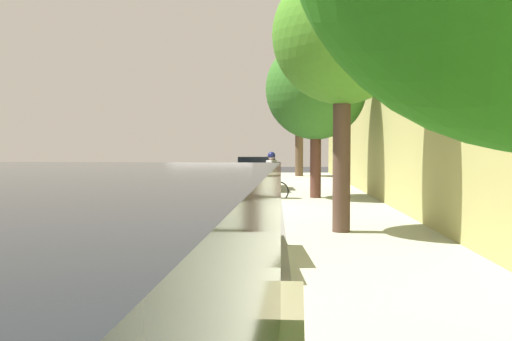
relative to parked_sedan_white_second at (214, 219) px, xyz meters
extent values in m
plane|color=#2E2E2E|center=(-0.87, 7.61, -0.75)|extent=(68.75, 68.75, 0.00)
cube|color=#ACB099|center=(2.97, 7.61, -0.69)|extent=(3.35, 42.97, 0.13)
cube|color=gray|center=(1.22, 7.61, -0.69)|extent=(0.16, 42.97, 0.13)
cube|color=white|center=(-3.45, -0.17, -0.75)|extent=(0.14, 2.20, 0.01)
cube|color=white|center=(-3.45, 4.03, -0.75)|extent=(0.14, 2.20, 0.01)
cube|color=white|center=(-3.45, 8.23, -0.75)|extent=(0.14, 2.20, 0.01)
cube|color=white|center=(-3.45, 12.43, -0.75)|extent=(0.14, 2.20, 0.01)
cube|color=white|center=(-3.45, 16.63, -0.75)|extent=(0.14, 2.20, 0.01)
cube|color=white|center=(-3.45, 20.83, -0.75)|extent=(0.14, 2.20, 0.01)
cube|color=white|center=(-3.45, 25.03, -0.75)|extent=(0.14, 2.20, 0.01)
cube|color=white|center=(-0.25, 7.61, -0.75)|extent=(0.12, 42.97, 0.01)
cube|color=tan|center=(4.90, 7.61, 1.98)|extent=(0.50, 42.97, 5.46)
cube|color=white|center=(0.00, 0.00, -0.15)|extent=(2.01, 4.50, 0.64)
cube|color=black|center=(0.00, 0.00, 0.47)|extent=(1.67, 2.19, 0.60)
cylinder|color=black|center=(0.73, 1.41, -0.42)|extent=(0.26, 0.67, 0.66)
cylinder|color=black|center=(-0.89, 1.31, -0.42)|extent=(0.26, 0.67, 0.66)
cylinder|color=black|center=(0.89, -1.31, -0.42)|extent=(0.26, 0.67, 0.66)
cylinder|color=black|center=(-0.73, -1.41, -0.42)|extent=(0.26, 0.67, 0.66)
cube|color=navy|center=(0.26, 15.14, -0.15)|extent=(1.95, 4.47, 0.64)
cube|color=black|center=(0.26, 15.14, 0.47)|extent=(1.64, 2.16, 0.60)
cylinder|color=black|center=(1.01, 16.53, -0.42)|extent=(0.25, 0.67, 0.66)
cylinder|color=black|center=(-0.61, 16.46, -0.42)|extent=(0.25, 0.67, 0.66)
cylinder|color=black|center=(1.13, 13.81, -0.42)|extent=(0.25, 0.67, 0.66)
cylinder|color=black|center=(-0.49, 13.74, -0.42)|extent=(0.25, 0.67, 0.66)
torus|color=black|center=(0.26, 11.35, -0.40)|extent=(0.68, 0.28, 0.71)
torus|color=black|center=(1.24, 10.99, -0.40)|extent=(0.68, 0.28, 0.71)
cylinder|color=black|center=(0.62, 11.21, -0.31)|extent=(0.62, 0.25, 0.52)
cylinder|color=black|center=(0.97, 11.09, -0.32)|extent=(0.14, 0.08, 0.49)
cylinder|color=black|center=(0.67, 11.19, -0.07)|extent=(0.70, 0.28, 0.05)
cylinder|color=black|center=(1.08, 11.05, -0.48)|extent=(0.34, 0.15, 0.19)
cylinder|color=black|center=(1.13, 11.03, -0.24)|extent=(0.26, 0.12, 0.34)
cylinder|color=black|center=(0.29, 11.33, -0.23)|extent=(0.12, 0.07, 0.34)
cube|color=black|center=(1.02, 11.07, -0.04)|extent=(0.26, 0.18, 0.05)
cylinder|color=black|center=(0.33, 11.32, 0.00)|extent=(0.18, 0.44, 0.03)
cylinder|color=#C6B284|center=(1.00, 10.80, -0.32)|extent=(0.15, 0.15, 0.87)
cylinder|color=#C6B284|center=(0.90, 10.63, -0.32)|extent=(0.15, 0.15, 0.87)
cube|color=white|center=(0.95, 10.72, 0.43)|extent=(0.39, 0.44, 0.62)
cylinder|color=white|center=(1.08, 10.94, 0.40)|extent=(0.10, 0.10, 0.58)
cylinder|color=white|center=(0.82, 10.49, 0.40)|extent=(0.10, 0.10, 0.58)
sphere|color=#9F7F6C|center=(0.95, 10.72, 0.86)|extent=(0.24, 0.24, 0.24)
sphere|color=navy|center=(0.95, 10.72, 0.90)|extent=(0.27, 0.27, 0.27)
cube|color=black|center=(1.12, 10.62, 0.45)|extent=(0.31, 0.35, 0.44)
cylinder|color=#51392D|center=(2.53, 2.78, 1.11)|extent=(0.39, 0.39, 3.48)
ellipsoid|color=#4A8E26|center=(2.53, 2.78, 3.70)|extent=(3.07, 3.07, 3.03)
cylinder|color=brown|center=(2.53, 10.97, 0.83)|extent=(0.39, 0.39, 2.91)
ellipsoid|color=#357225|center=(2.53, 10.97, 3.27)|extent=(3.60, 3.60, 3.61)
cylinder|color=brown|center=(2.53, 25.08, 0.84)|extent=(0.48, 0.48, 2.93)
ellipsoid|color=#33621A|center=(2.53, 25.08, 2.97)|extent=(2.42, 2.42, 1.99)
camera|label=1|loc=(1.05, -10.21, 1.33)|focal=41.31mm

